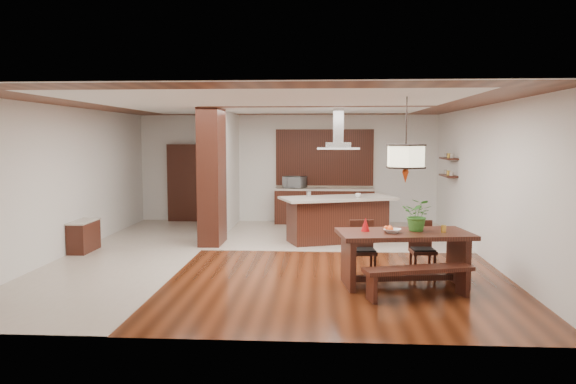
# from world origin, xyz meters

# --- Properties ---
(room_shell) EXTENTS (9.00, 9.04, 2.92)m
(room_shell) POSITION_xyz_m (0.00, 0.00, 2.06)
(room_shell) COLOR #37170A
(room_shell) RESTS_ON ground
(tile_hallway) EXTENTS (2.50, 9.00, 0.01)m
(tile_hallway) POSITION_xyz_m (-2.75, 0.00, 0.01)
(tile_hallway) COLOR #C3B3A2
(tile_hallway) RESTS_ON ground
(tile_kitchen) EXTENTS (5.50, 4.00, 0.01)m
(tile_kitchen) POSITION_xyz_m (1.25, 2.50, 0.01)
(tile_kitchen) COLOR #C3B3A2
(tile_kitchen) RESTS_ON ground
(soffit_band) EXTENTS (8.00, 9.00, 0.02)m
(soffit_band) POSITION_xyz_m (0.00, 0.00, 2.88)
(soffit_band) COLOR #3F1D0F
(soffit_band) RESTS_ON room_shell
(partition_pier) EXTENTS (0.45, 1.00, 2.90)m
(partition_pier) POSITION_xyz_m (-1.40, 1.20, 1.45)
(partition_pier) COLOR black
(partition_pier) RESTS_ON ground
(partition_stub) EXTENTS (0.18, 2.40, 2.90)m
(partition_stub) POSITION_xyz_m (-1.40, 3.30, 1.45)
(partition_stub) COLOR silver
(partition_stub) RESTS_ON ground
(hallway_console) EXTENTS (0.37, 0.88, 0.63)m
(hallway_console) POSITION_xyz_m (-3.81, 0.20, 0.32)
(hallway_console) COLOR black
(hallway_console) RESTS_ON ground
(hallway_doorway) EXTENTS (1.10, 0.20, 2.10)m
(hallway_doorway) POSITION_xyz_m (-2.70, 4.40, 1.05)
(hallway_doorway) COLOR black
(hallway_doorway) RESTS_ON ground
(rear_counter) EXTENTS (2.60, 0.62, 0.95)m
(rear_counter) POSITION_xyz_m (1.00, 4.20, 0.48)
(rear_counter) COLOR black
(rear_counter) RESTS_ON ground
(kitchen_window) EXTENTS (2.60, 0.08, 1.50)m
(kitchen_window) POSITION_xyz_m (1.00, 4.46, 1.75)
(kitchen_window) COLOR brown
(kitchen_window) RESTS_ON room_shell
(shelf_lower) EXTENTS (0.26, 0.90, 0.04)m
(shelf_lower) POSITION_xyz_m (3.87, 2.60, 1.40)
(shelf_lower) COLOR black
(shelf_lower) RESTS_ON room_shell
(shelf_upper) EXTENTS (0.26, 0.90, 0.04)m
(shelf_upper) POSITION_xyz_m (3.87, 2.60, 1.80)
(shelf_upper) COLOR black
(shelf_upper) RESTS_ON room_shell
(dining_table) EXTENTS (2.13, 1.28, 0.84)m
(dining_table) POSITION_xyz_m (2.22, -1.97, 0.61)
(dining_table) COLOR black
(dining_table) RESTS_ON ground
(dining_bench) EXTENTS (1.63, 0.79, 0.45)m
(dining_bench) POSITION_xyz_m (2.32, -2.68, 0.22)
(dining_bench) COLOR black
(dining_bench) RESTS_ON ground
(dining_chair_left) EXTENTS (0.44, 0.44, 0.91)m
(dining_chair_left) POSITION_xyz_m (1.63, -1.43, 0.46)
(dining_chair_left) COLOR black
(dining_chair_left) RESTS_ON ground
(dining_chair_right) EXTENTS (0.43, 0.43, 0.89)m
(dining_chair_right) POSITION_xyz_m (2.63, -1.29, 0.45)
(dining_chair_right) COLOR black
(dining_chair_right) RESTS_ON ground
(pendant_lantern) EXTENTS (0.64, 0.64, 1.31)m
(pendant_lantern) POSITION_xyz_m (2.22, -1.97, 2.25)
(pendant_lantern) COLOR beige
(pendant_lantern) RESTS_ON room_shell
(foliage_plant) EXTENTS (0.58, 0.55, 0.51)m
(foliage_plant) POSITION_xyz_m (2.44, -1.89, 1.09)
(foliage_plant) COLOR #347527
(foliage_plant) RESTS_ON dining_table
(fruit_bowl) EXTENTS (0.33, 0.33, 0.06)m
(fruit_bowl) POSITION_xyz_m (2.02, -2.08, 0.87)
(fruit_bowl) COLOR beige
(fruit_bowl) RESTS_ON dining_table
(napkin_cone) EXTENTS (0.15, 0.15, 0.21)m
(napkin_cone) POSITION_xyz_m (1.62, -1.95, 0.94)
(napkin_cone) COLOR #AE0C0F
(napkin_cone) RESTS_ON dining_table
(gold_ornament) EXTENTS (0.08, 0.08, 0.11)m
(gold_ornament) POSITION_xyz_m (2.81, -1.98, 0.89)
(gold_ornament) COLOR gold
(gold_ornament) RESTS_ON dining_table
(kitchen_island) EXTENTS (2.63, 1.81, 1.00)m
(kitchen_island) POSITION_xyz_m (1.29, 1.58, 0.51)
(kitchen_island) COLOR black
(kitchen_island) RESTS_ON ground
(range_hood) EXTENTS (0.90, 0.55, 0.87)m
(range_hood) POSITION_xyz_m (1.29, 1.58, 2.46)
(range_hood) COLOR silver
(range_hood) RESTS_ON room_shell
(island_cup) EXTENTS (0.16, 0.16, 0.09)m
(island_cup) POSITION_xyz_m (1.72, 1.45, 1.04)
(island_cup) COLOR silver
(island_cup) RESTS_ON kitchen_island
(microwave) EXTENTS (0.66, 0.57, 0.31)m
(microwave) POSITION_xyz_m (0.21, 4.20, 1.10)
(microwave) COLOR #B7BABE
(microwave) RESTS_ON rear_counter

